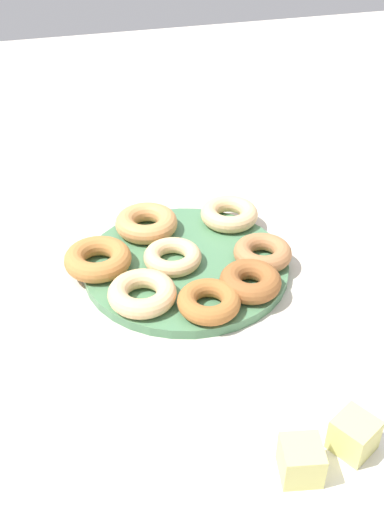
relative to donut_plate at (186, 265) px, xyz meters
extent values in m
plane|color=beige|center=(0.00, 0.00, -0.01)|extent=(2.40, 2.40, 0.00)
cylinder|color=#4C7F56|center=(0.00, 0.00, 0.00)|extent=(0.29, 0.29, 0.01)
torus|color=#AD6B33|center=(0.00, 0.11, 0.02)|extent=(0.10, 0.10, 0.02)
torus|color=#EABC84|center=(0.02, 0.00, 0.02)|extent=(0.10, 0.10, 0.02)
torus|color=#B27547|center=(-0.10, 0.03, 0.02)|extent=(0.10, 0.10, 0.03)
torus|color=tan|center=(0.04, -0.09, 0.02)|extent=(0.11, 0.11, 0.03)
torus|color=#BC7A3D|center=(0.12, -0.02, 0.02)|extent=(0.11, 0.11, 0.03)
torus|color=#EABC84|center=(-0.09, -0.08, 0.02)|extent=(0.11, 0.11, 0.03)
torus|color=#995B2D|center=(-0.06, 0.08, 0.02)|extent=(0.12, 0.12, 0.03)
torus|color=#EABC84|center=(0.08, 0.07, 0.02)|extent=(0.12, 0.12, 0.03)
cylinder|color=silver|center=(-0.03, 0.36, 0.01)|extent=(0.15, 0.15, 0.04)
cube|color=#DBD67A|center=(-0.06, 0.36, 0.05)|extent=(0.05, 0.05, 0.04)
cube|color=#DBD67A|center=(0.00, 0.37, 0.05)|extent=(0.04, 0.04, 0.04)
camera|label=1|loc=(0.18, 0.66, 0.51)|focal=42.55mm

